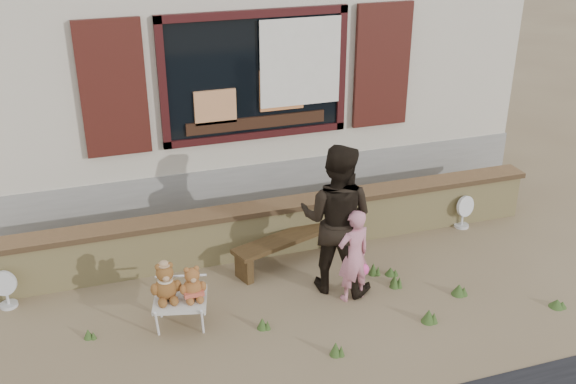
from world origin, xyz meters
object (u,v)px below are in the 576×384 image
object	(u,v)px
bench	(287,244)
child	(353,255)
folding_chair	(180,301)
teddy_bear_right	(192,282)
adult	(336,219)
teddy_bear_left	(165,281)

from	to	relation	value
bench	child	bearing A→B (deg)	-83.37
bench	folding_chair	world-z (taller)	bench
teddy_bear_right	folding_chair	bearing A→B (deg)	-180.00
teddy_bear_right	child	bearing A→B (deg)	11.58
bench	adult	world-z (taller)	adult
teddy_bear_right	teddy_bear_left	bearing A→B (deg)	180.00
adult	teddy_bear_right	bearing A→B (deg)	43.16
adult	folding_chair	bearing A→B (deg)	41.60
folding_chair	adult	distance (m)	1.94
teddy_bear_left	adult	world-z (taller)	adult
teddy_bear_left	child	xyz separation A→B (m)	(2.08, -0.13, -0.00)
bench	teddy_bear_left	xyz separation A→B (m)	(-1.61, -0.84, 0.29)
bench	child	distance (m)	1.12
bench	adult	xyz separation A→B (m)	(0.37, -0.68, 0.62)
teddy_bear_right	child	world-z (taller)	child
folding_chair	teddy_bear_left	world-z (taller)	teddy_bear_left
folding_chair	teddy_bear_right	size ratio (longest dim) A/B	1.69
teddy_bear_left	teddy_bear_right	world-z (taller)	teddy_bear_left
child	bench	bearing A→B (deg)	-76.16
folding_chair	teddy_bear_left	size ratio (longest dim) A/B	1.47
child	adult	distance (m)	0.45
folding_chair	bench	bearing A→B (deg)	44.23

